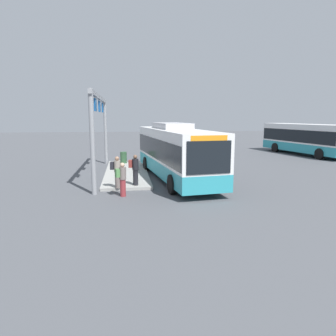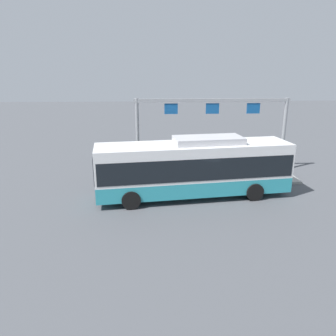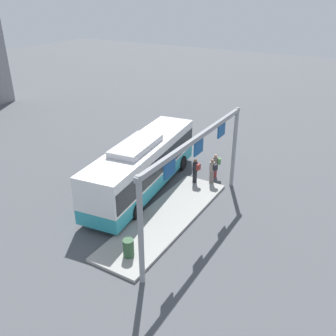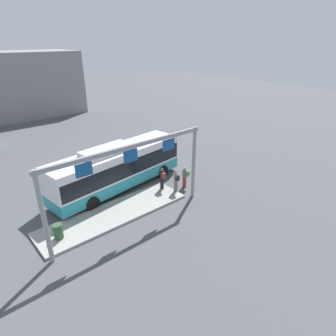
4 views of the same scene
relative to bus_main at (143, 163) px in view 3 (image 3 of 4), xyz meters
name	(u,v)px [view 3 (image 3 of 4)]	position (x,y,z in m)	size (l,w,h in m)	color
ground_plane	(144,189)	(0.01, 0.00, -1.81)	(120.00, 120.00, 0.00)	#4C4F54
platform_curb	(166,218)	(-2.24, -3.01, -1.73)	(10.00, 2.80, 0.16)	#9E9E99
bus_main	(143,163)	(0.00, 0.00, 0.00)	(11.10, 3.84, 3.46)	teal
person_boarding	(216,165)	(3.88, -3.23, -0.92)	(0.46, 0.59, 1.67)	maroon
person_waiting_near	(195,170)	(2.18, -2.55, -0.76)	(0.42, 0.57, 1.67)	black
person_waiting_mid	(212,170)	(2.70, -3.51, -0.76)	(0.44, 0.59, 1.67)	slate
platform_sign_gantry	(198,160)	(-1.82, -4.63, 2.01)	(10.66, 0.24, 5.20)	gray
trash_bin	(128,248)	(-6.01, -3.21, -1.20)	(0.52, 0.52, 0.90)	#2D5133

